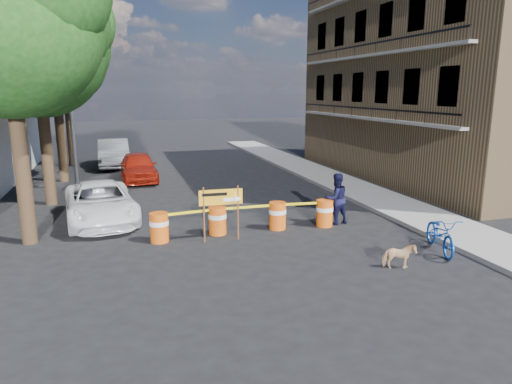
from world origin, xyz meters
TOP-DOWN VIEW (x-y plane):
  - ground at (0.00, 0.00)m, footprint 120.00×120.00m
  - sidewalk_east at (6.20, 6.00)m, footprint 2.40×40.00m
  - apartment_building at (12.00, 8.00)m, footprint 8.00×16.00m
  - tree_near at (-6.73, 2.00)m, footprint 5.46×5.20m
  - tree_mid_a at (-6.74, 7.00)m, footprint 5.25×5.00m
  - tree_mid_b at (-6.73, 12.00)m, footprint 5.67×5.40m
  - tree_far at (-6.74, 17.00)m, footprint 5.04×4.80m
  - streetlamp at (-5.93, 9.50)m, footprint 1.25×0.18m
  - barrel_far_left at (-3.05, 0.99)m, footprint 0.58×0.58m
  - barrel_mid_left at (-1.20, 1.22)m, footprint 0.58×0.58m
  - barrel_mid_right at (0.82, 1.20)m, footprint 0.58×0.58m
  - barrel_far_right at (2.45, 1.05)m, footprint 0.58×0.58m
  - detour_sign at (-1.07, 0.51)m, footprint 1.33×0.25m
  - pedestrian at (2.94, 1.20)m, footprint 0.93×0.76m
  - bicycle at (4.52, -2.20)m, footprint 1.01×1.23m
  - dog at (2.65, -2.99)m, footprint 0.88×0.59m
  - suv_white at (-4.80, 3.83)m, footprint 2.77×5.08m
  - sedan_red at (-3.18, 11.05)m, footprint 1.82×4.29m
  - sedan_silver at (-4.39, 16.04)m, footprint 1.83×5.00m

SIDE VIEW (x-z plane):
  - ground at x=0.00m, z-range 0.00..0.00m
  - sidewalk_east at x=6.20m, z-range 0.00..0.15m
  - dog at x=2.65m, z-range 0.00..0.68m
  - barrel_far_left at x=-3.05m, z-range 0.02..0.92m
  - barrel_mid_left at x=-1.20m, z-range 0.02..0.92m
  - barrel_mid_right at x=0.82m, z-range 0.02..0.92m
  - barrel_far_right at x=2.45m, z-range 0.02..0.92m
  - suv_white at x=-4.80m, z-range 0.00..1.35m
  - sedan_red at x=-3.18m, z-range 0.00..1.45m
  - sedan_silver at x=-4.39m, z-range 0.00..1.64m
  - pedestrian at x=2.94m, z-range 0.00..1.77m
  - bicycle at x=4.52m, z-range 0.00..2.02m
  - detour_sign at x=-1.07m, z-range 0.39..2.10m
  - streetlamp at x=-5.93m, z-range 0.38..8.38m
  - apartment_building at x=12.00m, z-range 0.00..12.00m
  - tree_mid_a at x=-6.74m, z-range 1.67..10.34m
  - tree_far at x=-6.74m, z-range 1.80..10.64m
  - tree_near at x=-6.73m, z-range 1.79..10.94m
  - tree_mid_b at x=-6.73m, z-range 1.90..11.53m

